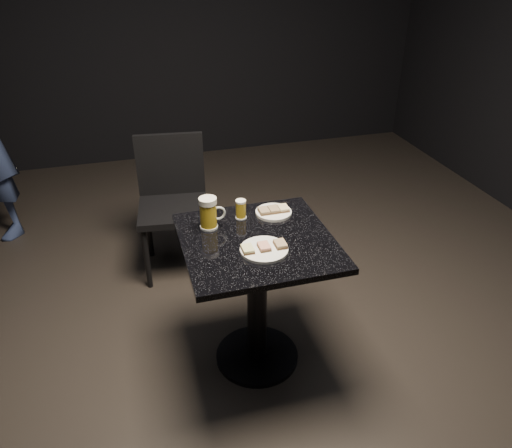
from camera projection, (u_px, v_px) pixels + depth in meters
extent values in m
plane|color=black|center=(257.00, 357.00, 2.69)|extent=(6.00, 6.00, 0.00)
cylinder|color=white|center=(264.00, 250.00, 2.23)|extent=(0.22, 0.22, 0.01)
cylinder|color=white|center=(274.00, 212.00, 2.53)|extent=(0.18, 0.18, 0.01)
cylinder|color=black|center=(257.00, 355.00, 2.69)|extent=(0.44, 0.44, 0.03)
cylinder|color=black|center=(257.00, 303.00, 2.51)|extent=(0.10, 0.10, 0.69)
cube|color=black|center=(257.00, 242.00, 2.33)|extent=(0.70, 0.70, 0.03)
cylinder|color=silver|center=(209.00, 226.00, 2.41)|extent=(0.09, 0.09, 0.01)
cylinder|color=gold|center=(208.00, 215.00, 2.38)|extent=(0.08, 0.08, 0.12)
cylinder|color=white|center=(208.00, 201.00, 2.34)|extent=(0.09, 0.09, 0.03)
torus|color=silver|center=(218.00, 213.00, 2.38)|extent=(0.07, 0.01, 0.07)
cylinder|color=silver|center=(241.00, 217.00, 2.49)|extent=(0.06, 0.06, 0.01)
cylinder|color=gold|center=(241.00, 210.00, 2.47)|extent=(0.05, 0.05, 0.08)
cylinder|color=white|center=(241.00, 201.00, 2.45)|extent=(0.05, 0.05, 0.01)
cube|color=black|center=(173.00, 210.00, 3.20)|extent=(0.49, 0.49, 0.04)
cylinder|color=black|center=(147.00, 259.00, 3.13)|extent=(0.03, 0.03, 0.43)
cylinder|color=black|center=(206.00, 254.00, 3.18)|extent=(0.03, 0.03, 0.43)
cylinder|color=black|center=(149.00, 229.00, 3.45)|extent=(0.03, 0.03, 0.43)
cylinder|color=black|center=(203.00, 225.00, 3.50)|extent=(0.03, 0.03, 0.43)
cube|color=black|center=(170.00, 166.00, 3.26)|extent=(0.44, 0.09, 0.44)
cube|color=#4C3521|center=(248.00, 250.00, 2.20)|extent=(0.05, 0.07, 0.01)
cube|color=#D1D184|center=(248.00, 248.00, 2.20)|extent=(0.05, 0.07, 0.01)
cube|color=#4C3521|center=(264.00, 247.00, 2.22)|extent=(0.05, 0.07, 0.01)
cube|color=tan|center=(264.00, 246.00, 2.22)|extent=(0.05, 0.07, 0.01)
cube|color=#4C3521|center=(280.00, 245.00, 2.24)|extent=(0.05, 0.07, 0.01)
cube|color=#8C7251|center=(280.00, 243.00, 2.24)|extent=(0.05, 0.07, 0.01)
cube|color=#4C3521|center=(264.00, 212.00, 2.51)|extent=(0.05, 0.07, 0.01)
cube|color=#8C7251|center=(264.00, 210.00, 2.51)|extent=(0.05, 0.07, 0.01)
cube|color=#4C3521|center=(274.00, 210.00, 2.52)|extent=(0.05, 0.07, 0.01)
cube|color=#8C7251|center=(274.00, 209.00, 2.52)|extent=(0.05, 0.07, 0.01)
cube|color=#4C3521|center=(283.00, 209.00, 2.53)|extent=(0.05, 0.07, 0.01)
cube|color=beige|center=(283.00, 207.00, 2.53)|extent=(0.05, 0.07, 0.01)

